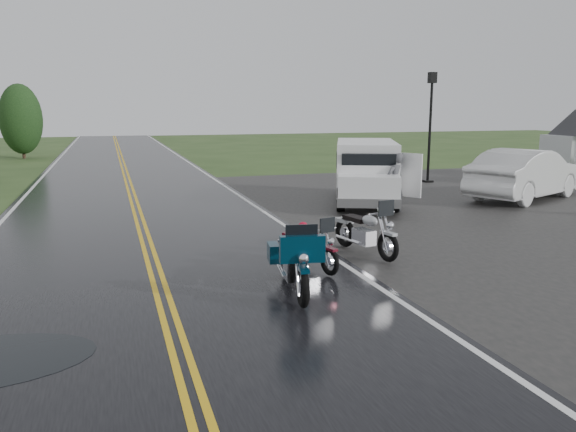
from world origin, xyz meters
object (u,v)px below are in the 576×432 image
at_px(motorcycle_silver, 388,235).
at_px(person_at_van, 395,183).
at_px(visitor_center, 574,126).
at_px(van_white, 341,178).
at_px(motorcycle_teal, 303,271).
at_px(motorcycle_red, 330,250).
at_px(sedan_white, 526,175).
at_px(lamp_post_far_right, 430,128).

relative_size(motorcycle_silver, person_at_van, 1.16).
bearing_deg(visitor_center, van_white, -160.24).
height_order(motorcycle_teal, motorcycle_silver, motorcycle_teal).
bearing_deg(person_at_van, motorcycle_silver, 40.51).
distance_m(visitor_center, motorcycle_red, 20.39).
distance_m(motorcycle_teal, sedan_white, 14.03).
bearing_deg(van_white, sedan_white, 25.70).
bearing_deg(motorcycle_red, motorcycle_silver, 5.03).
relative_size(motorcycle_teal, motorcycle_silver, 1.06).
bearing_deg(motorcycle_teal, van_white, 71.81).
xyz_separation_m(van_white, person_at_van, (1.58, -0.59, -0.15)).
distance_m(motorcycle_teal, lamp_post_far_right, 17.11).
xyz_separation_m(visitor_center, motorcycle_red, (-16.80, -11.39, -1.84)).
relative_size(motorcycle_silver, van_white, 0.39).
bearing_deg(sedan_white, visitor_center, -78.38).
distance_m(motorcycle_silver, lamp_post_far_right, 13.93).
distance_m(motorcycle_red, sedan_white, 12.28).
height_order(motorcycle_red, person_at_van, person_at_van).
distance_m(van_white, person_at_van, 1.69).
distance_m(sedan_white, lamp_post_far_right, 5.41).
relative_size(motorcycle_red, person_at_van, 1.01).
xyz_separation_m(motorcycle_red, motorcycle_silver, (1.53, 0.53, 0.09)).
relative_size(visitor_center, lamp_post_far_right, 3.33).
distance_m(motorcycle_red, motorcycle_teal, 1.87).
bearing_deg(person_at_van, motorcycle_teal, 32.71).
bearing_deg(lamp_post_far_right, sedan_white, -80.85).
distance_m(van_white, sedan_white, 7.30).
bearing_deg(sedan_white, motorcycle_teal, 102.22).
relative_size(visitor_center, motorcycle_silver, 7.36).
bearing_deg(lamp_post_far_right, motorcycle_silver, -124.89).
relative_size(motorcycle_red, motorcycle_silver, 0.87).
relative_size(sedan_white, lamp_post_far_right, 1.13).
distance_m(motorcycle_teal, motorcycle_silver, 3.32).
bearing_deg(person_at_van, lamp_post_far_right, -148.93).
height_order(motorcycle_teal, sedan_white, sedan_white).
bearing_deg(visitor_center, motorcycle_teal, -144.15).
bearing_deg(motorcycle_red, motorcycle_teal, -139.23).
height_order(motorcycle_red, motorcycle_silver, motorcycle_silver).
distance_m(motorcycle_silver, sedan_white, 10.71).
distance_m(motorcycle_red, lamp_post_far_right, 15.27).
xyz_separation_m(motorcycle_silver, sedan_white, (8.73, 6.21, 0.25)).
bearing_deg(motorcycle_silver, lamp_post_far_right, 43.75).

